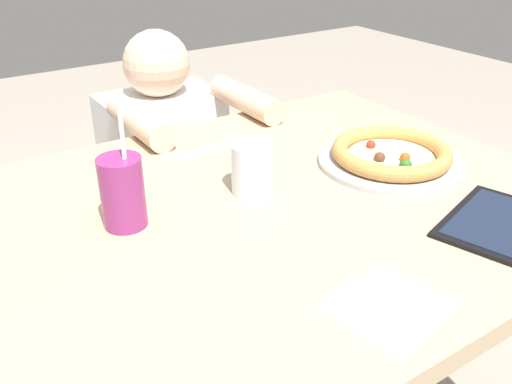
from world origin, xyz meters
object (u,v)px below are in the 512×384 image
object	(u,v)px
drink_cup_colored	(123,192)
water_cup_clear	(252,168)
diner_seated	(168,191)
tablet	(500,224)
fork	(208,149)
pizza_near	(391,156)

from	to	relation	value
drink_cup_colored	water_cup_clear	world-z (taller)	drink_cup_colored
drink_cup_colored	water_cup_clear	bearing A→B (deg)	-3.82
drink_cup_colored	diner_seated	distance (m)	0.80
water_cup_clear	tablet	distance (m)	0.47
water_cup_clear	fork	distance (m)	0.24
pizza_near	water_cup_clear	size ratio (longest dim) A/B	3.13
fork	drink_cup_colored	bearing A→B (deg)	-143.26
drink_cup_colored	tablet	xyz separation A→B (m)	(0.56, -0.38, -0.06)
drink_cup_colored	fork	bearing A→B (deg)	36.74
drink_cup_colored	diner_seated	xyz separation A→B (m)	(0.35, 0.62, -0.37)
drink_cup_colored	tablet	size ratio (longest dim) A/B	0.83
drink_cup_colored	diner_seated	size ratio (longest dim) A/B	0.24
pizza_near	diner_seated	size ratio (longest dim) A/B	0.34
pizza_near	diner_seated	xyz separation A→B (m)	(-0.24, 0.70, -0.33)
pizza_near	fork	world-z (taller)	pizza_near
tablet	diner_seated	world-z (taller)	diner_seated
fork	tablet	xyz separation A→B (m)	(0.27, -0.60, 0.00)
fork	diner_seated	xyz separation A→B (m)	(0.06, 0.40, -0.31)
tablet	diner_seated	bearing A→B (deg)	101.90
drink_cup_colored	fork	world-z (taller)	drink_cup_colored
water_cup_clear	drink_cup_colored	bearing A→B (deg)	176.18
water_cup_clear	diner_seated	size ratio (longest dim) A/B	0.11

